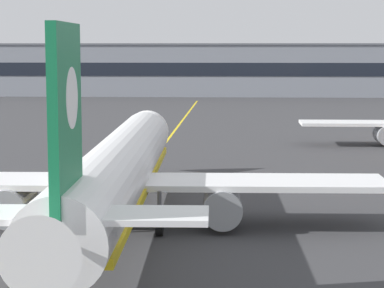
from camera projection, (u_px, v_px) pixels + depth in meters
taxiway_centreline at (139, 178)px, 63.72m from camera, size 2.28×179.99×0.01m
airliner_foreground at (118, 172)px, 45.82m from camera, size 32.09×41.46×11.65m
terminal_building at (168, 69)px, 169.60m from camera, size 125.22×12.40×11.34m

